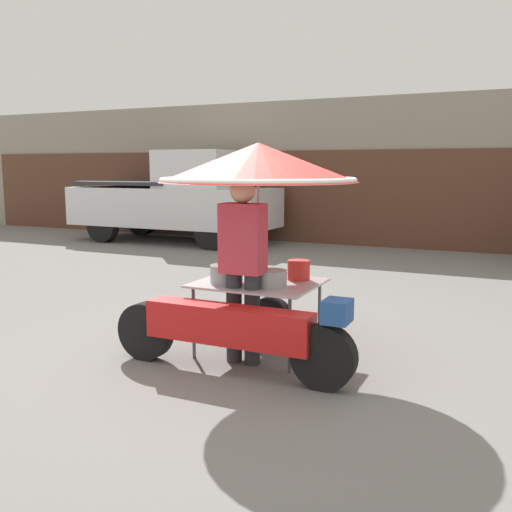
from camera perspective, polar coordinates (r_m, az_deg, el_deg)
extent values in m
plane|color=slate|center=(5.29, -1.71, -10.25)|extent=(36.00, 36.00, 0.00)
cube|color=gray|center=(13.61, 15.68, 8.08)|extent=(28.00, 2.00, 3.24)
cube|color=#563323|center=(12.61, 14.79, 5.50)|extent=(23.80, 0.06, 2.11)
cylinder|color=black|center=(4.56, 6.79, -10.01)|extent=(0.52, 0.14, 0.52)
cylinder|color=black|center=(5.31, -10.97, -7.38)|extent=(0.52, 0.14, 0.52)
cube|color=red|center=(4.83, -2.81, -6.89)|extent=(1.49, 0.24, 0.32)
cube|color=#234C93|center=(4.42, 8.11, -5.49)|extent=(0.20, 0.24, 0.18)
cylinder|color=black|center=(5.64, 1.40, -6.51)|extent=(0.47, 0.14, 0.47)
cylinder|color=#515156|center=(4.86, 3.38, -7.93)|extent=(0.03, 0.03, 0.66)
cylinder|color=#515156|center=(5.56, 6.35, -5.80)|extent=(0.03, 0.03, 0.66)
cylinder|color=#515156|center=(5.26, -6.25, -6.64)|extent=(0.03, 0.03, 0.66)
cylinder|color=#515156|center=(5.92, -2.35, -4.85)|extent=(0.03, 0.03, 0.66)
cube|color=#B2B2B7|center=(5.30, 0.23, -2.70)|extent=(1.11, 0.91, 0.02)
cylinder|color=#B2B2B7|center=(5.23, 0.23, 2.35)|extent=(0.03, 0.03, 0.92)
cone|color=red|center=(5.19, 0.24, 9.33)|extent=(1.81, 1.81, 0.35)
torus|color=white|center=(5.19, 0.24, 7.61)|extent=(1.77, 1.77, 0.05)
cylinder|color=#939399|center=(5.25, -2.97, -1.79)|extent=(0.30, 0.30, 0.17)
cylinder|color=#939399|center=(5.08, 1.57, -2.24)|extent=(0.27, 0.27, 0.15)
cylinder|color=#B7B7BC|center=(5.48, 0.50, -1.87)|extent=(0.32, 0.32, 0.07)
cylinder|color=red|center=(5.39, 4.29, -1.41)|extent=(0.21, 0.21, 0.19)
cylinder|color=#2D2D33|center=(5.13, -2.21, -6.11)|extent=(0.14, 0.14, 0.81)
cylinder|color=#2D2D33|center=(5.05, -0.38, -6.34)|extent=(0.14, 0.14, 0.81)
cube|color=#C13847|center=(4.95, -1.33, 1.76)|extent=(0.38, 0.22, 0.61)
sphere|color=tan|center=(4.92, -1.35, 6.58)|extent=(0.22, 0.22, 0.22)
cylinder|color=black|center=(12.08, -4.41, 2.45)|extent=(0.77, 0.24, 0.77)
cylinder|color=black|center=(13.40, -1.26, 3.11)|extent=(0.77, 0.24, 0.77)
cylinder|color=black|center=(13.75, -15.08, 2.95)|extent=(0.77, 0.24, 0.77)
cylinder|color=black|center=(14.92, -11.38, 3.52)|extent=(0.77, 0.24, 0.77)
cube|color=silver|center=(13.44, -8.30, 4.92)|extent=(4.87, 1.76, 0.88)
cube|color=silver|center=(13.00, -5.48, 8.63)|extent=(1.65, 1.62, 0.84)
cube|color=#2D2D33|center=(13.97, -11.71, 7.19)|extent=(2.53, 1.69, 0.08)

